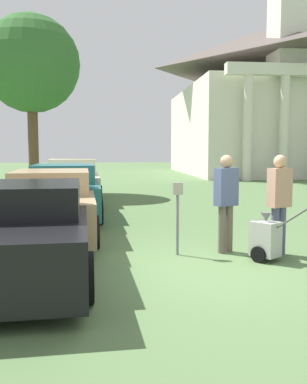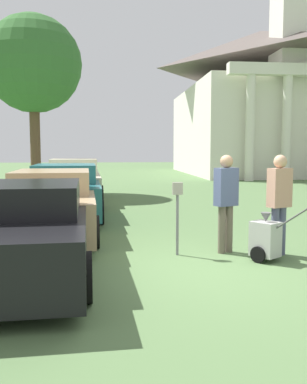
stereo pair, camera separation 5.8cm
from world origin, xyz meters
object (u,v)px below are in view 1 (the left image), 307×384
object	(u,v)px
parked_car_teal	(65,192)
equipment_cart	(266,239)
parking_meter	(178,204)
person_worker	(226,197)
parked_car_cream	(73,182)
person_supervisor	(279,198)
parked_car_tan	(53,204)
church	(258,100)
parked_car_black	(28,231)

from	to	relation	value
parked_car_teal	equipment_cart	distance (m)	6.78
parking_meter	person_worker	size ratio (longest dim) A/B	0.73
parked_car_cream	person_supervisor	size ratio (longest dim) A/B	2.88
parked_car_tan	parked_car_cream	xyz separation A→B (m)	(0.00, 5.81, 0.06)
person_worker	equipment_cart	bearing A→B (deg)	104.29
parked_car_cream	person_supervisor	distance (m)	9.29
parked_car_teal	equipment_cart	world-z (taller)	parked_car_teal
parked_car_tan	parking_meter	xyz separation A→B (m)	(2.49, -2.20, 0.24)
person_worker	church	distance (m)	28.22
person_worker	church	world-z (taller)	church
parking_meter	church	distance (m)	28.65
parked_car_tan	parking_meter	size ratio (longest dim) A/B	3.99
parked_car_cream	equipment_cart	xyz separation A→B (m)	(3.94, -8.58, -0.36)
parked_car_teal	parked_car_cream	size ratio (longest dim) A/B	1.02
person_worker	person_supervisor	bearing A→B (deg)	137.31
parked_car_tan	parking_meter	world-z (taller)	parked_car_tan
parked_car_teal	parked_car_cream	xyz separation A→B (m)	(0.00, 3.07, 0.05)
parked_car_cream	person_supervisor	world-z (taller)	person_supervisor
parking_meter	person_supervisor	distance (m)	1.84
person_worker	equipment_cart	world-z (taller)	person_worker
parked_car_cream	parked_car_teal	bearing A→B (deg)	-93.08
parked_car_black	parked_car_tan	size ratio (longest dim) A/B	0.93
equipment_cart	parked_car_tan	bearing A→B (deg)	108.99
person_worker	equipment_cart	size ratio (longest dim) A/B	1.83
parked_car_cream	parking_meter	size ratio (longest dim) A/B	3.95
parked_car_cream	person_worker	world-z (taller)	person_worker
church	parked_car_black	bearing A→B (deg)	-116.25
person_supervisor	church	xyz separation A→B (m)	(8.99, 26.28, 4.86)
parked_car_teal	person_worker	distance (m)	5.94
person_supervisor	parked_car_cream	bearing A→B (deg)	-84.76
parked_car_black	parking_meter	bearing A→B (deg)	16.74
parked_car_tan	parked_car_cream	world-z (taller)	parked_car_cream
parking_meter	equipment_cart	bearing A→B (deg)	-21.46
person_supervisor	equipment_cart	bearing A→B (deg)	21.32
parking_meter	church	bearing A→B (deg)	67.48
parked_car_black	church	world-z (taller)	church
parking_meter	person_supervisor	xyz separation A→B (m)	(1.82, -0.21, 0.12)
parked_car_tan	parked_car_cream	size ratio (longest dim) A/B	1.01
parked_car_teal	church	xyz separation A→B (m)	(13.30, 21.13, 5.21)
parked_car_cream	parking_meter	world-z (taller)	parked_car_cream
parked_car_teal	parked_car_black	bearing A→B (deg)	-93.08
parking_meter	person_worker	distance (m)	0.93
person_supervisor	equipment_cart	world-z (taller)	person_supervisor
parked_car_tan	church	world-z (taller)	church
parked_car_tan	parked_car_teal	world-z (taller)	parked_car_teal
person_worker	equipment_cart	xyz separation A→B (m)	(0.53, -0.66, -0.66)
parked_car_cream	person_worker	distance (m)	8.63
parked_car_tan	person_supervisor	world-z (taller)	person_supervisor
parked_car_black	parked_car_cream	bearing A→B (deg)	86.92
church	equipment_cart	bearing A→B (deg)	-109.36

